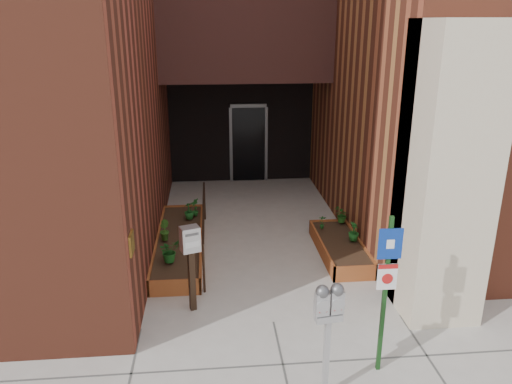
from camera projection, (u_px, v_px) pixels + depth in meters
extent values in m
plane|color=#9E9991|center=(273.00, 322.00, 7.62)|extent=(80.00, 80.00, 0.00)
cube|color=beige|center=(445.00, 176.00, 7.32)|extent=(1.10, 1.20, 4.40)
cube|color=black|center=(244.00, 37.00, 11.97)|extent=(4.20, 2.00, 2.00)
cube|color=black|center=(241.00, 128.00, 14.10)|extent=(4.00, 0.30, 3.00)
cube|color=black|center=(249.00, 145.00, 14.10)|extent=(0.90, 0.06, 2.10)
cube|color=#B79338|center=(131.00, 243.00, 6.77)|extent=(0.04, 0.30, 0.30)
cube|color=maroon|center=(174.00, 288.00, 8.30)|extent=(0.90, 0.04, 0.30)
cube|color=maroon|center=(184.00, 211.00, 11.65)|extent=(0.90, 0.04, 0.30)
cube|color=maroon|center=(158.00, 244.00, 9.94)|extent=(0.04, 3.60, 0.30)
cube|color=maroon|center=(201.00, 242.00, 10.02)|extent=(0.04, 3.60, 0.30)
cube|color=black|center=(180.00, 244.00, 9.98)|extent=(0.82, 3.52, 0.26)
cube|color=maroon|center=(356.00, 274.00, 8.77)|extent=(0.80, 0.04, 0.30)
cube|color=maroon|center=(328.00, 226.00, 10.80)|extent=(0.80, 0.04, 0.30)
cube|color=maroon|center=(321.00, 248.00, 9.75)|extent=(0.04, 2.20, 0.30)
cube|color=maroon|center=(359.00, 247.00, 9.82)|extent=(0.04, 2.20, 0.30)
cube|color=black|center=(340.00, 248.00, 9.79)|extent=(0.72, 2.12, 0.26)
cylinder|color=black|center=(204.00, 268.00, 8.32)|extent=(0.04, 0.04, 0.90)
cylinder|color=black|center=(205.00, 201.00, 11.43)|extent=(0.04, 0.04, 0.90)
cylinder|color=black|center=(203.00, 209.00, 9.74)|extent=(0.04, 3.30, 0.04)
cube|color=#ACACAE|center=(326.00, 359.00, 5.97)|extent=(0.07, 0.07, 1.06)
cube|color=#ACACAE|center=(328.00, 317.00, 5.78)|extent=(0.33, 0.17, 0.08)
cube|color=#ACACAE|center=(322.00, 304.00, 5.70)|extent=(0.17, 0.13, 0.28)
sphere|color=#59595B|center=(322.00, 292.00, 5.65)|extent=(0.16, 0.16, 0.16)
cube|color=white|center=(324.00, 305.00, 5.64)|extent=(0.10, 0.02, 0.05)
cube|color=#B21414|center=(323.00, 311.00, 5.67)|extent=(0.10, 0.02, 0.03)
cube|color=#ACACAE|center=(337.00, 302.00, 5.74)|extent=(0.17, 0.13, 0.28)
sphere|color=#59595B|center=(337.00, 290.00, 5.69)|extent=(0.16, 0.16, 0.16)
cube|color=white|center=(338.00, 303.00, 5.68)|extent=(0.10, 0.02, 0.05)
cube|color=#B21414|center=(338.00, 309.00, 5.71)|extent=(0.10, 0.02, 0.03)
cube|color=#163D16|center=(384.00, 297.00, 6.25)|extent=(0.05, 0.05, 2.17)
cube|color=navy|center=(390.00, 244.00, 5.98)|extent=(0.30, 0.02, 0.40)
cube|color=white|center=(390.00, 244.00, 5.97)|extent=(0.10, 0.01, 0.12)
cube|color=white|center=(387.00, 277.00, 6.12)|extent=(0.25, 0.02, 0.35)
cube|color=#B21414|center=(388.00, 267.00, 6.07)|extent=(0.25, 0.02, 0.06)
cylinder|color=#B21414|center=(387.00, 279.00, 6.12)|extent=(0.14, 0.01, 0.14)
cube|color=black|center=(192.00, 280.00, 7.80)|extent=(0.12, 0.12, 1.04)
cube|color=silver|center=(190.00, 239.00, 7.57)|extent=(0.34, 0.29, 0.40)
cube|color=#59595B|center=(192.00, 235.00, 7.44)|extent=(0.20, 0.08, 0.04)
cube|color=white|center=(192.00, 245.00, 7.49)|extent=(0.22, 0.09, 0.09)
imported|color=#175118|center=(169.00, 251.00, 8.83)|extent=(0.52, 0.52, 0.41)
imported|color=#2C5F1B|center=(164.00, 230.00, 9.72)|extent=(0.29, 0.29, 0.40)
imported|color=#164F1A|center=(189.00, 210.00, 10.76)|extent=(0.30, 0.30, 0.38)
imported|color=#18561C|center=(195.00, 207.00, 10.91)|extent=(0.27, 0.27, 0.40)
imported|color=#195A1D|center=(354.00, 231.00, 9.69)|extent=(0.28, 0.28, 0.37)
imported|color=#1A5C1E|center=(322.00, 222.00, 10.25)|extent=(0.18, 0.18, 0.29)
imported|color=#215E1A|center=(342.00, 215.00, 10.55)|extent=(0.42, 0.42, 0.33)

